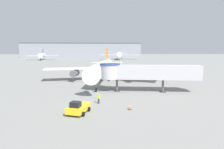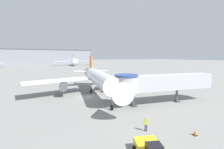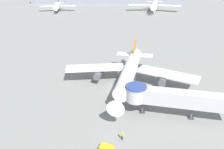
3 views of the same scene
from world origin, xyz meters
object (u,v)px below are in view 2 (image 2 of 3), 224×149
(main_airplane, at_px, (98,78))
(ground_crew_marshaller, at_px, (146,123))
(jet_bridge, at_px, (159,82))
(traffic_cone_apron_front, at_px, (195,132))
(background_jet_teal_tail, at_px, (74,60))
(traffic_cone_starboard_wing, at_px, (148,89))

(main_airplane, distance_m, ground_crew_marshaller, 19.28)
(ground_crew_marshaller, bearing_deg, jet_bridge, -107.27)
(traffic_cone_apron_front, xyz_separation_m, background_jet_teal_tail, (18.00, 144.07, 4.74))
(background_jet_teal_tail, bearing_deg, ground_crew_marshaller, -90.46)
(traffic_cone_starboard_wing, xyz_separation_m, background_jet_teal_tail, (7.96, 124.10, 4.82))
(main_airplane, xyz_separation_m, traffic_cone_starboard_wing, (13.00, -2.25, -3.52))
(traffic_cone_apron_front, height_order, background_jet_teal_tail, background_jet_teal_tail)
(main_airplane, height_order, traffic_cone_apron_front, main_airplane)
(jet_bridge, distance_m, traffic_cone_starboard_wing, 11.51)
(jet_bridge, distance_m, traffic_cone_apron_front, 12.09)
(traffic_cone_starboard_wing, height_order, ground_crew_marshaller, ground_crew_marshaller)
(ground_crew_marshaller, distance_m, background_jet_teal_tail, 142.69)
(traffic_cone_starboard_wing, xyz_separation_m, traffic_cone_apron_front, (-10.04, -19.97, 0.08))
(jet_bridge, bearing_deg, traffic_cone_apron_front, -103.57)
(traffic_cone_apron_front, height_order, ground_crew_marshaller, ground_crew_marshaller)
(jet_bridge, height_order, ground_crew_marshaller, jet_bridge)
(traffic_cone_apron_front, bearing_deg, main_airplane, 97.60)
(main_airplane, bearing_deg, ground_crew_marshaller, -84.78)
(background_jet_teal_tail, bearing_deg, main_airplane, -91.21)
(traffic_cone_starboard_wing, relative_size, background_jet_teal_tail, 0.02)
(traffic_cone_starboard_wing, bearing_deg, traffic_cone_apron_front, -116.69)
(main_airplane, relative_size, traffic_cone_apron_front, 42.02)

